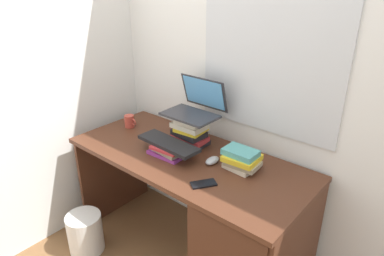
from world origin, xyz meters
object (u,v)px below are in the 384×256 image
Objects in this scene: computer_mouse at (212,161)px; cell_phone at (203,184)px; keyboard at (168,143)px; wastebasket at (85,233)px; desk at (236,231)px; laptop at (196,106)px; book_stack_tall at (190,131)px; book_stack_side at (242,159)px; book_stack_keyboard_riser at (169,150)px; mug at (130,121)px.

cell_phone is at bearing -64.06° from computer_mouse.
wastebasket is (-0.45, -0.39, -0.69)m from keyboard.
desk reaches higher than wastebasket.
wastebasket is (-0.72, -0.48, -0.63)m from computer_mouse.
laptop reaches higher than computer_mouse.
laptop reaches higher than cell_phone.
desk is at bearing -23.67° from laptop.
book_stack_tall is 0.58× the size of keyboard.
computer_mouse is 0.76× the size of cell_phone.
book_stack_tall is 1.13× the size of book_stack_side.
book_stack_keyboard_riser is at bearing -160.41° from book_stack_side.
laptop is at bearing 167.39° from book_stack_side.
keyboard is 0.40m from cell_phone.
book_stack_side is 1.59× the size of cell_phone.
book_stack_keyboard_riser is 0.28m from computer_mouse.
desk is 0.80m from laptop.
book_stack_side is at bearing 118.47° from desk.
book_stack_tall is at bearing 159.15° from computer_mouse.
cell_phone is (0.36, -0.31, -0.09)m from book_stack_tall.
mug is at bearing 169.22° from keyboard.
cell_phone is at bearing -102.25° from book_stack_side.
desk is 0.65m from keyboard.
book_stack_tall is 2.34× the size of computer_mouse.
book_stack_side is 2.07× the size of computer_mouse.
mug reaches higher than cell_phone.
cell_phone is at bearing -45.48° from laptop.
desk is 14.88× the size of computer_mouse.
mug is at bearing 96.64° from wastebasket.
book_stack_keyboard_riser is 1.09× the size of book_stack_side.
book_stack_tall reaches higher than mug.
keyboard is 0.53m from mug.
desk is at bearing -13.96° from computer_mouse.
mug is at bearing -162.02° from cell_phone.
book_stack_side is 0.18m from computer_mouse.
book_stack_keyboard_riser is 2.19× the size of mug.
keyboard reaches higher than mug.
book_stack_side reaches higher than cell_phone.
mug is 0.79× the size of cell_phone.
laptop is at bearing 90.38° from keyboard.
cell_phone is at bearing -14.77° from keyboard.
book_stack_keyboard_riser reaches higher than cell_phone.
book_stack_keyboard_riser reaches higher than computer_mouse.
mug is at bearing -172.70° from book_stack_tall.
desk is 4.53× the size of laptop.
book_stack_side is at bearing 19.59° from book_stack_keyboard_riser.
wastebasket is (-0.82, -0.27, -0.62)m from cell_phone.
laptop is 3.19× the size of mug.
desk is at bearing 24.14° from wastebasket.
book_stack_keyboard_riser is at bearing -175.98° from desk.
mug is (-0.78, 0.03, 0.03)m from computer_mouse.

